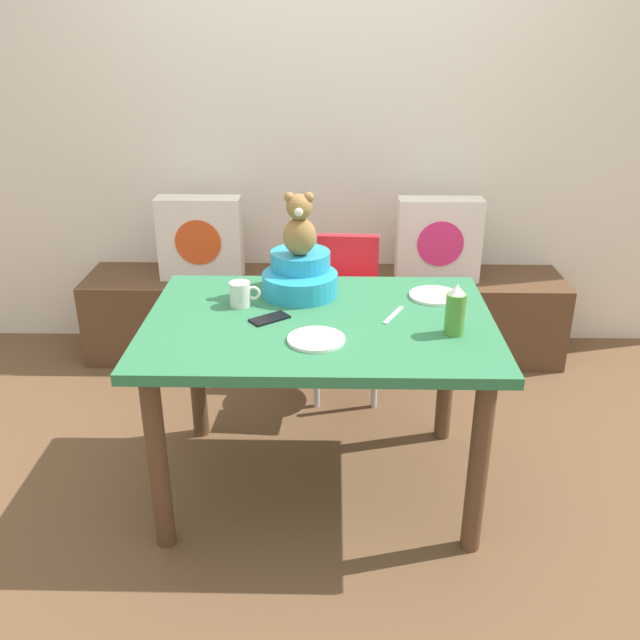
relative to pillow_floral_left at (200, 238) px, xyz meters
The scene contains 15 objects.
ground_plane 1.51m from the pillow_floral_left, 60.86° to the right, with size 8.00×8.00×0.00m, color brown.
back_wall 0.95m from the pillow_floral_left, 23.89° to the left, with size 4.40×0.10×2.60m, color silver.
window_bench 0.80m from the pillow_floral_left, ahead, with size 2.60×0.44×0.46m, color brown.
pillow_floral_left is the anchor object (origin of this frame).
pillow_floral_right 1.26m from the pillow_floral_left, ahead, with size 0.44×0.15×0.44m.
dining_table 1.35m from the pillow_floral_left, 60.86° to the right, with size 1.28×0.90×0.74m.
highchair 0.89m from the pillow_floral_left, 28.33° to the right, with size 0.34×0.46×0.79m.
infant_seat_teal 1.09m from the pillow_floral_left, 58.02° to the right, with size 0.30×0.33×0.16m.
teddy_bear 1.14m from the pillow_floral_left, 58.04° to the right, with size 0.13×0.12×0.25m.
ketchup_bottle 1.73m from the pillow_floral_left, 49.00° to the right, with size 0.07×0.07×0.18m.
coffee_mug 1.12m from the pillow_floral_left, 71.56° to the right, with size 0.12×0.08×0.09m.
dinner_plate_near 1.47m from the pillow_floral_left, 40.80° to the right, with size 0.20×0.20×0.01m, color white.
dinner_plate_far 1.52m from the pillow_floral_left, 64.61° to the right, with size 0.20×0.20×0.01m, color white.
cell_phone 1.28m from the pillow_floral_left, 68.29° to the right, with size 0.07×0.14×0.01m, color black.
table_fork 1.48m from the pillow_floral_left, 50.93° to the right, with size 0.02×0.17×0.01m, color silver.
Camera 1 is at (0.05, -2.31, 1.76)m, focal length 38.57 mm.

